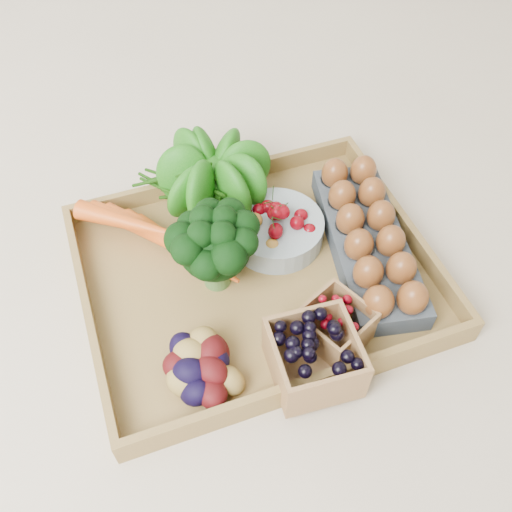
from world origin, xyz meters
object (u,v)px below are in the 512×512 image
object	(u,v)px
broccoli	(216,260)
egg_carton	(367,244)
tray	(256,276)
cherry_bowl	(276,230)

from	to	relation	value
broccoli	egg_carton	bearing A→B (deg)	-5.67
tray	cherry_bowl	bearing A→B (deg)	45.89
cherry_bowl	broccoli	bearing A→B (deg)	-156.42
tray	cherry_bowl	world-z (taller)	cherry_bowl
egg_carton	broccoli	bearing A→B (deg)	-174.05
tray	cherry_bowl	xyz separation A→B (m)	(0.06, 0.06, 0.03)
tray	broccoli	bearing A→B (deg)	174.24
broccoli	cherry_bowl	xyz separation A→B (m)	(0.12, 0.05, -0.03)
tray	broccoli	xyz separation A→B (m)	(-0.06, 0.01, 0.06)
tray	egg_carton	bearing A→B (deg)	-5.64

